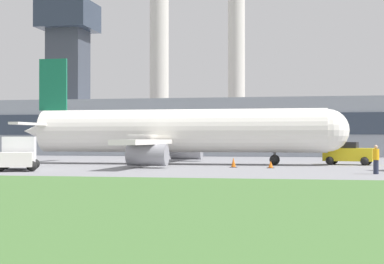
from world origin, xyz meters
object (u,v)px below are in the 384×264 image
airplane (176,132)px  fuel_truck (19,154)px  pushback_tug (349,155)px  ground_crew_person (376,159)px

airplane → fuel_truck: bearing=-126.6°
pushback_tug → ground_crew_person: size_ratio=2.41×
pushback_tug → fuel_truck: bearing=-150.0°
ground_crew_person → fuel_truck: bearing=178.9°
airplane → ground_crew_person: bearing=-38.0°
fuel_truck → ground_crew_person: size_ratio=3.17×
pushback_tug → airplane: bearing=-173.2°
fuel_truck → ground_crew_person: 23.84m
ground_crew_person → airplane: bearing=142.0°
airplane → ground_crew_person: size_ratio=15.68×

